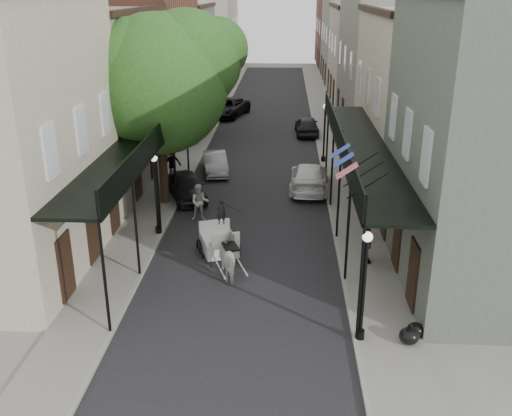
# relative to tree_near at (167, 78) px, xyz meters

# --- Properties ---
(ground) EXTENTS (140.00, 140.00, 0.00)m
(ground) POSITION_rel_tree_near_xyz_m (4.20, -10.18, -6.49)
(ground) COLOR gray
(ground) RESTS_ON ground
(road) EXTENTS (8.00, 90.00, 0.01)m
(road) POSITION_rel_tree_near_xyz_m (4.20, 9.82, -6.48)
(road) COLOR black
(road) RESTS_ON ground
(sidewalk_left) EXTENTS (2.20, 90.00, 0.12)m
(sidewalk_left) POSITION_rel_tree_near_xyz_m (-0.80, 9.82, -6.43)
(sidewalk_left) COLOR gray
(sidewalk_left) RESTS_ON ground
(sidewalk_right) EXTENTS (2.20, 90.00, 0.12)m
(sidewalk_right) POSITION_rel_tree_near_xyz_m (9.20, 9.82, -6.43)
(sidewalk_right) COLOR gray
(sidewalk_right) RESTS_ON ground
(building_row_left) EXTENTS (5.00, 80.00, 10.50)m
(building_row_left) POSITION_rel_tree_near_xyz_m (-4.40, 19.82, -1.24)
(building_row_left) COLOR #C0B399
(building_row_left) RESTS_ON ground
(building_row_right) EXTENTS (5.00, 80.00, 10.50)m
(building_row_right) POSITION_rel_tree_near_xyz_m (12.80, 19.82, -1.24)
(building_row_right) COLOR slate
(building_row_right) RESTS_ON ground
(gallery_left) EXTENTS (2.20, 18.05, 4.88)m
(gallery_left) POSITION_rel_tree_near_xyz_m (-0.59, -3.20, -2.44)
(gallery_left) COLOR black
(gallery_left) RESTS_ON sidewalk_left
(gallery_right) EXTENTS (2.20, 18.05, 4.88)m
(gallery_right) POSITION_rel_tree_near_xyz_m (8.99, -3.20, -2.44)
(gallery_right) COLOR black
(gallery_right) RESTS_ON sidewalk_right
(tree_near) EXTENTS (7.31, 6.80, 9.63)m
(tree_near) POSITION_rel_tree_near_xyz_m (0.00, 0.00, 0.00)
(tree_near) COLOR #382619
(tree_near) RESTS_ON sidewalk_left
(tree_far) EXTENTS (6.45, 6.00, 8.61)m
(tree_far) POSITION_rel_tree_near_xyz_m (-0.05, 14.00, -0.65)
(tree_far) COLOR #382619
(tree_far) RESTS_ON sidewalk_left
(lamppost_right_near) EXTENTS (0.32, 0.32, 3.71)m
(lamppost_right_near) POSITION_rel_tree_near_xyz_m (8.30, -12.18, -4.44)
(lamppost_right_near) COLOR black
(lamppost_right_near) RESTS_ON sidewalk_right
(lamppost_left) EXTENTS (0.32, 0.32, 3.71)m
(lamppost_left) POSITION_rel_tree_near_xyz_m (0.10, -4.18, -4.44)
(lamppost_left) COLOR black
(lamppost_left) RESTS_ON sidewalk_left
(lamppost_right_far) EXTENTS (0.32, 0.32, 3.71)m
(lamppost_right_far) POSITION_rel_tree_near_xyz_m (8.30, 7.82, -4.44)
(lamppost_right_far) COLOR black
(lamppost_right_far) RESTS_ON sidewalk_right
(horse) EXTENTS (1.45, 2.07, 1.60)m
(horse) POSITION_rel_tree_near_xyz_m (3.78, -7.91, -5.69)
(horse) COLOR beige
(horse) RESTS_ON ground
(carriage) EXTENTS (2.16, 2.67, 2.67)m
(carriage) POSITION_rel_tree_near_xyz_m (2.95, -5.56, -5.45)
(carriage) COLOR black
(carriage) RESTS_ON ground
(pedestrian_walking) EXTENTS (0.99, 0.83, 1.83)m
(pedestrian_walking) POSITION_rel_tree_near_xyz_m (1.74, -2.25, -5.58)
(pedestrian_walking) COLOR #AEAEA4
(pedestrian_walking) RESTS_ON ground
(pedestrian_sidewalk_left) EXTENTS (1.40, 1.26, 1.88)m
(pedestrian_sidewalk_left) POSITION_rel_tree_near_xyz_m (-0.80, 3.90, -5.43)
(pedestrian_sidewalk_left) COLOR gray
(pedestrian_sidewalk_left) RESTS_ON sidewalk_left
(pedestrian_sidewalk_right) EXTENTS (0.55, 1.07, 1.76)m
(pedestrian_sidewalk_right) POSITION_rel_tree_near_xyz_m (9.16, -6.71, -5.49)
(pedestrian_sidewalk_right) COLOR gray
(pedestrian_sidewalk_right) RESTS_ON sidewalk_right
(car_left_near) EXTENTS (2.98, 4.41, 1.39)m
(car_left_near) POSITION_rel_tree_near_xyz_m (0.60, 0.72, -5.79)
(car_left_near) COLOR black
(car_left_near) RESTS_ON ground
(car_left_mid) EXTENTS (2.05, 4.02, 1.26)m
(car_left_mid) POSITION_rel_tree_near_xyz_m (1.60, 5.28, -5.86)
(car_left_mid) COLOR #98999D
(car_left_mid) RESTS_ON ground
(car_left_far) EXTENTS (3.99, 6.06, 1.55)m
(car_left_far) POSITION_rel_tree_near_xyz_m (0.75, 21.75, -5.71)
(car_left_far) COLOR black
(car_left_far) RESTS_ON ground
(car_right_near) EXTENTS (2.37, 5.20, 1.48)m
(car_right_near) POSITION_rel_tree_near_xyz_m (7.19, 2.54, -5.75)
(car_right_near) COLOR silver
(car_right_near) RESTS_ON ground
(car_right_far) EXTENTS (1.88, 4.31, 1.44)m
(car_right_far) POSITION_rel_tree_near_xyz_m (7.47, 15.31, -5.77)
(car_right_far) COLOR black
(car_right_far) RESTS_ON ground
(trash_bags) EXTENTS (0.89, 1.04, 0.53)m
(trash_bags) POSITION_rel_tree_near_xyz_m (9.91, -12.20, -6.12)
(trash_bags) COLOR black
(trash_bags) RESTS_ON sidewalk_right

